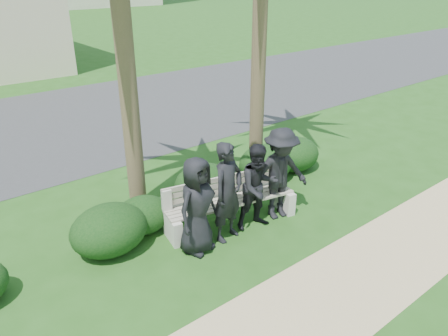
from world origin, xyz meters
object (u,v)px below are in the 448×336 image
(park_bench, at_px, (230,205))
(man_c, at_px, (259,187))
(man_d, at_px, (280,174))
(man_a, at_px, (197,206))
(man_b, at_px, (228,192))

(park_bench, bearing_deg, man_c, -37.75)
(man_d, bearing_deg, man_c, -165.93)
(man_a, bearing_deg, man_c, -18.82)
(man_c, xyz_separation_m, man_d, (0.53, 0.01, 0.08))
(man_a, relative_size, man_b, 0.94)
(park_bench, height_order, man_d, man_d)
(man_c, distance_m, man_d, 0.53)
(man_b, relative_size, man_d, 1.01)
(park_bench, xyz_separation_m, man_b, (-0.32, -0.32, 0.48))
(man_b, bearing_deg, man_a, 165.06)
(man_c, bearing_deg, man_d, 13.51)
(man_d, bearing_deg, park_bench, 169.54)
(park_bench, xyz_separation_m, man_a, (-0.92, -0.30, 0.43))
(man_a, height_order, man_c, man_a)
(man_b, distance_m, man_c, 0.65)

